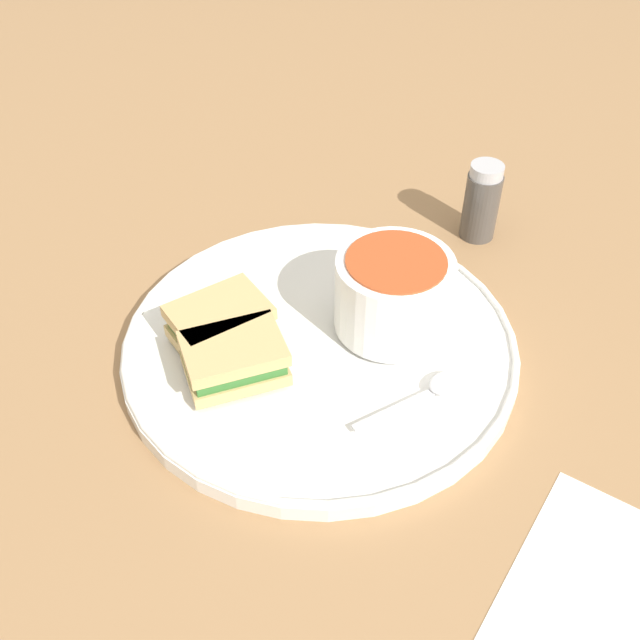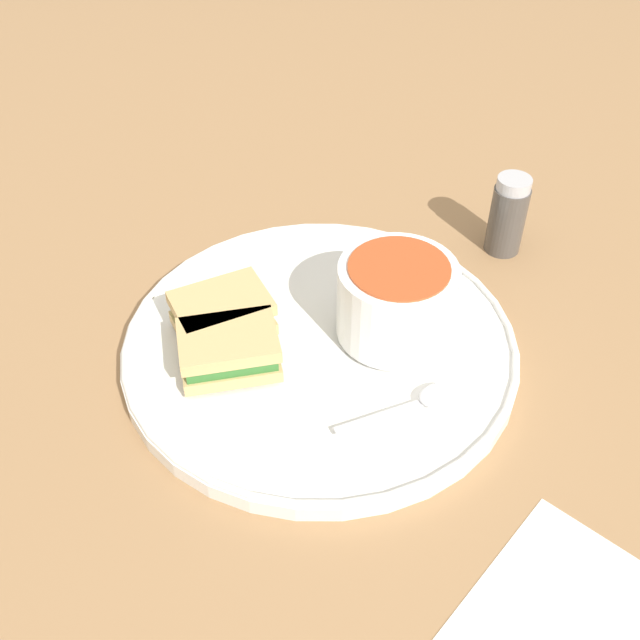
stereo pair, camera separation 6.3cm
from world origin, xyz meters
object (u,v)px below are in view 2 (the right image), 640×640
Objects in this scene: sandwich_half_far at (229,350)px; salt_shaker at (508,215)px; sandwich_half_near at (222,313)px; spoon at (430,398)px; soup_bowl at (396,299)px.

sandwich_half_far is 1.18× the size of salt_shaker.
sandwich_half_near is 1.00× the size of sandwich_half_far.
sandwich_half_near is 0.05m from sandwich_half_far.
sandwich_half_near reaches higher than spoon.
sandwich_half_far reaches higher than spoon.
salt_shaker is (-0.24, -0.02, 0.02)m from spoon.
salt_shaker is (-0.18, 0.04, -0.01)m from soup_bowl.
soup_bowl is at bearing 83.02° from spoon.
salt_shaker is at bearing 167.73° from soup_bowl.
sandwich_half_near and sandwich_half_far have the same top height.
soup_bowl is 1.02× the size of sandwich_half_near.
salt_shaker is at bearing 153.57° from sandwich_half_far.
spoon is 1.11× the size of salt_shaker.
sandwich_half_near is 1.18× the size of salt_shaker.
soup_bowl reaches higher than sandwich_half_near.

